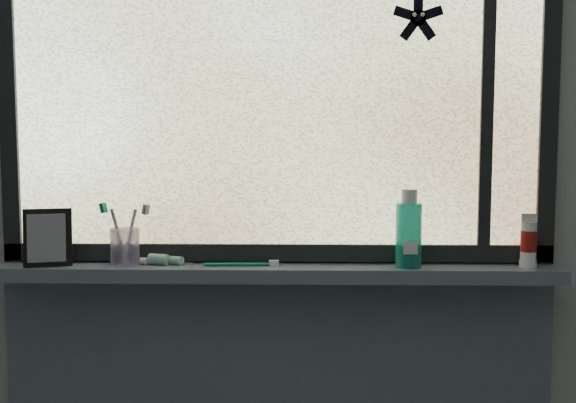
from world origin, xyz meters
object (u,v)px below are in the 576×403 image
Objects in this scene: vanity_mirror at (48,237)px; cream_tube at (529,239)px; toothbrush_cup at (125,247)px; mouthwash_bottle at (409,229)px.

vanity_mirror is 1.51× the size of cream_tube.
mouthwash_bottle is (0.81, -0.01, 0.06)m from toothbrush_cup.
cream_tube is (1.36, 0.01, -0.00)m from vanity_mirror.
cream_tube is (0.34, 0.01, -0.03)m from mouthwash_bottle.
mouthwash_bottle reaches higher than toothbrush_cup.
cream_tube is at bearing 0.11° from toothbrush_cup.
toothbrush_cup is 0.59× the size of mouthwash_bottle.
mouthwash_bottle is 0.34m from cream_tube.
vanity_mirror is 1.02m from mouthwash_bottle.
cream_tube is at bearing -14.50° from vanity_mirror.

